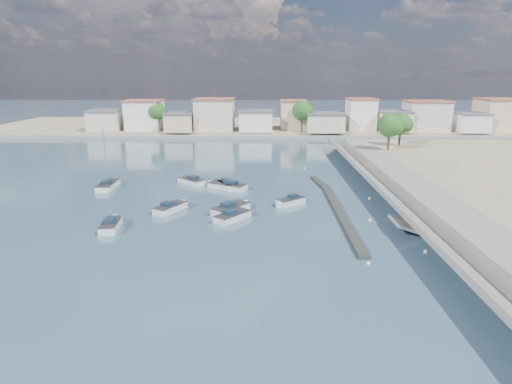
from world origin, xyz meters
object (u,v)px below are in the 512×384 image
motorboat_c (226,186)px  motorboat_d (290,202)px  motorboat_a (111,225)px  motorboat_g (227,186)px  motorboat_h (232,209)px  motorboat_f (191,181)px  motorboat_b (234,216)px  sailboat (109,185)px  motorboat_e (172,208)px

motorboat_c → motorboat_d: (8.68, -7.74, -0.00)m
motorboat_a → motorboat_g: 20.10m
motorboat_h → motorboat_g: bearing=97.7°
motorboat_c → motorboat_f: (-5.51, 2.80, -0.00)m
motorboat_g → motorboat_h: bearing=-82.3°
motorboat_b → motorboat_g: same height
motorboat_g → sailboat: sailboat is taller
motorboat_e → motorboat_h: bearing=-1.2°
motorboat_f → motorboat_h: bearing=-61.7°
motorboat_b → motorboat_f: size_ratio=1.01×
motorboat_b → motorboat_c: size_ratio=0.77×
motorboat_f → sailboat: bearing=-167.9°
motorboat_b → sailboat: sailboat is taller
motorboat_d → motorboat_g: bearing=136.6°
motorboat_a → motorboat_c: (10.79, 16.56, 0.00)m
motorboat_c → sailboat: sailboat is taller
motorboat_a → motorboat_b: (12.86, 3.05, -0.00)m
motorboat_d → motorboat_e: (-14.29, -2.71, 0.00)m
motorboat_d → motorboat_f: (-14.19, 10.54, 0.00)m
motorboat_c → motorboat_e: 11.87m
motorboat_b → motorboat_c: bearing=98.7°
motorboat_b → motorboat_g: 13.88m
motorboat_d → motorboat_e: size_ratio=0.83×
motorboat_c → motorboat_f: size_ratio=1.30×
motorboat_b → motorboat_c: same height
motorboat_e → motorboat_f: (0.10, 13.25, -0.00)m
motorboat_h → motorboat_c: bearing=99.1°
motorboat_h → motorboat_a: bearing=-154.5°
motorboat_b → motorboat_f: bearing=114.9°
motorboat_e → motorboat_f: same height
motorboat_b → motorboat_h: size_ratio=0.90×
motorboat_e → sailboat: bearing=136.5°
motorboat_h → motorboat_b: bearing=-82.7°
motorboat_f → motorboat_g: 6.27m
motorboat_b → motorboat_g: (-1.84, 13.76, 0.00)m
motorboat_b → motorboat_g: size_ratio=1.06×
motorboat_a → motorboat_b: same height
motorboat_c → sailboat: bearing=178.9°
motorboat_f → sailboat: (-11.49, -2.46, 0.04)m
motorboat_b → motorboat_h: (-0.37, 2.90, 0.00)m
motorboat_a → motorboat_b: 13.22m
motorboat_h → sailboat: (-18.70, 10.94, 0.04)m
motorboat_f → motorboat_g: (5.73, -2.54, 0.00)m
motorboat_e → motorboat_c: bearing=61.8°
motorboat_a → motorboat_g: bearing=56.8°
motorboat_f → motorboat_h: same height
motorboat_d → motorboat_g: same height
motorboat_d → motorboat_g: 11.64m
motorboat_c → motorboat_e: same height
motorboat_a → motorboat_f: same height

